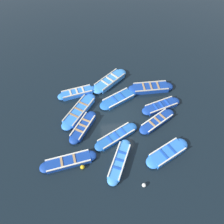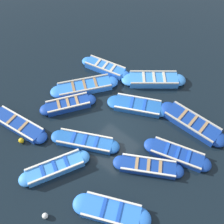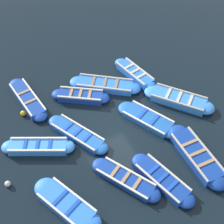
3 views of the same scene
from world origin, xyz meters
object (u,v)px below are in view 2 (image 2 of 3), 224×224
at_px(boat_drifting, 148,167).
at_px(boat_far_corner, 85,142).
at_px(boat_outer_right, 138,106).
at_px(boat_end_of_row, 18,124).
at_px(boat_near_quay, 68,105).
at_px(boat_outer_left, 85,87).
at_px(boat_bow_out, 154,80).
at_px(buoy_white_drifting, 45,216).
at_px(buoy_orange_near, 105,146).
at_px(boat_stern_in, 105,68).
at_px(boat_centre, 192,123).
at_px(boat_alongside, 111,211).
at_px(boat_mid_row, 55,168).
at_px(boat_tucked, 177,154).
at_px(buoy_yellow_far, 21,141).

relative_size(boat_drifting, boat_far_corner, 0.93).
xyz_separation_m(boat_outer_right, boat_end_of_row, (-4.93, 3.90, 0.00)).
distance_m(boat_near_quay, boat_outer_left, 1.53).
distance_m(boat_near_quay, boat_bow_out, 5.09).
bearing_deg(boat_end_of_row, boat_near_quay, -21.98).
height_order(boat_outer_right, buoy_white_drifting, boat_outer_right).
relative_size(boat_bow_out, boat_outer_left, 0.93).
bearing_deg(buoy_orange_near, boat_stern_in, 41.37).
height_order(boat_bow_out, boat_centre, boat_bow_out).
height_order(boat_drifting, boat_alongside, boat_alongside).
bearing_deg(boat_outer_right, boat_centre, -72.74).
relative_size(boat_outer_right, boat_mid_row, 1.03).
height_order(boat_drifting, boat_end_of_row, boat_end_of_row).
distance_m(boat_drifting, boat_mid_row, 4.23).
bearing_deg(boat_stern_in, boat_end_of_row, 173.57).
height_order(boat_near_quay, buoy_white_drifting, boat_near_quay).
bearing_deg(boat_tucked, buoy_white_drifting, 156.19).
xyz_separation_m(boat_tucked, buoy_yellow_far, (-4.28, 6.18, -0.02)).
distance_m(boat_drifting, boat_end_of_row, 6.83).
xyz_separation_m(buoy_orange_near, buoy_yellow_far, (-2.41, 3.32, -0.01)).
distance_m(boat_near_quay, boat_end_of_row, 2.74).
height_order(boat_outer_left, boat_tucked, boat_outer_left).
bearing_deg(boat_outer_left, boat_tucked, -92.20).
distance_m(boat_mid_row, buoy_white_drifting, 2.08).
relative_size(boat_centre, boat_far_corner, 1.11).
bearing_deg(buoy_yellow_far, boat_bow_out, -18.97).
relative_size(boat_alongside, boat_outer_left, 0.91).
distance_m(boat_tucked, buoy_white_drifting, 6.41).
xyz_separation_m(boat_near_quay, boat_end_of_row, (-2.54, 1.03, -0.03)).
bearing_deg(boat_bow_out, boat_alongside, -157.63).
bearing_deg(boat_mid_row, boat_centre, -29.28).
xyz_separation_m(boat_centre, boat_tucked, (-1.98, -0.36, -0.03)).
bearing_deg(boat_bow_out, buoy_white_drifting, -173.62).
bearing_deg(boat_outer_right, boat_end_of_row, 141.64).
relative_size(boat_drifting, boat_outer_right, 0.93).
bearing_deg(buoy_orange_near, boat_centre, -32.90).
height_order(boat_stern_in, boat_outer_left, boat_stern_in).
xyz_separation_m(boat_far_corner, boat_outer_left, (2.55, 2.49, 0.03)).
height_order(boat_alongside, boat_end_of_row, boat_alongside).
relative_size(boat_centre, boat_mid_row, 1.13).
xyz_separation_m(boat_bow_out, boat_far_corner, (-5.52, 0.17, -0.04)).
bearing_deg(boat_drifting, boat_tucked, -25.74).
distance_m(boat_alongside, buoy_orange_near, 3.06).
relative_size(boat_mid_row, buoy_orange_near, 11.80).
bearing_deg(boat_end_of_row, boat_alongside, -91.51).
bearing_deg(boat_outer_right, boat_bow_out, 12.17).
xyz_separation_m(boat_near_quay, boat_drifting, (-0.11, -5.36, -0.03)).
distance_m(boat_mid_row, buoy_yellow_far, 2.35).
xyz_separation_m(boat_bow_out, boat_centre, (-1.22, -3.24, -0.00)).
bearing_deg(boat_end_of_row, buoy_yellow_far, -118.54).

